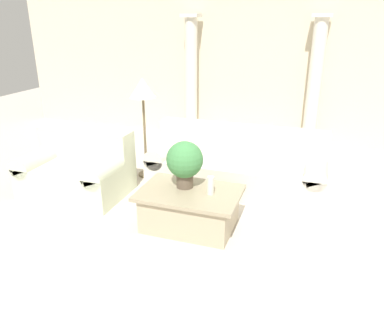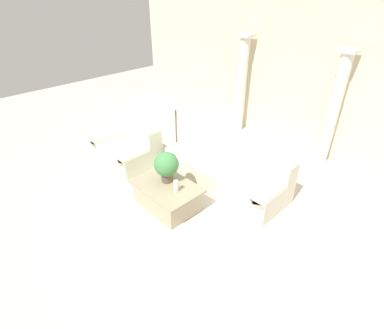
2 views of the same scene
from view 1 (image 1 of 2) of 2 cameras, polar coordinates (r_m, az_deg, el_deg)
name	(u,v)px [view 1 (image 1 of 2)]	position (r m, az deg, el deg)	size (l,w,h in m)	color
ground_plane	(209,214)	(4.54, 2.64, -7.53)	(16.00, 16.00, 0.00)	beige
wall_back	(261,54)	(7.15, 10.48, 16.27)	(10.00, 0.06, 3.20)	beige
sofa_long	(237,165)	(5.16, 6.85, -0.04)	(2.34, 0.89, 0.81)	beige
loveseat	(78,168)	(5.20, -16.95, -0.58)	(1.32, 0.89, 0.81)	beige
coffee_table	(190,208)	(4.18, -0.34, -6.72)	(1.10, 0.76, 0.44)	tan
potted_plant	(185,161)	(4.07, -1.12, 0.51)	(0.41, 0.41, 0.53)	brown
pillar_candle	(211,185)	(3.99, 2.84, -3.20)	(0.08, 0.08, 0.20)	silver
floor_lamp	(143,93)	(5.30, -7.51, 10.74)	(0.39, 0.39, 1.44)	brown
column_left	(191,77)	(7.22, -0.13, 13.17)	(0.32, 0.32, 2.27)	silver
column_right	(314,83)	(6.84, 18.16, 11.68)	(0.32, 0.32, 2.27)	silver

